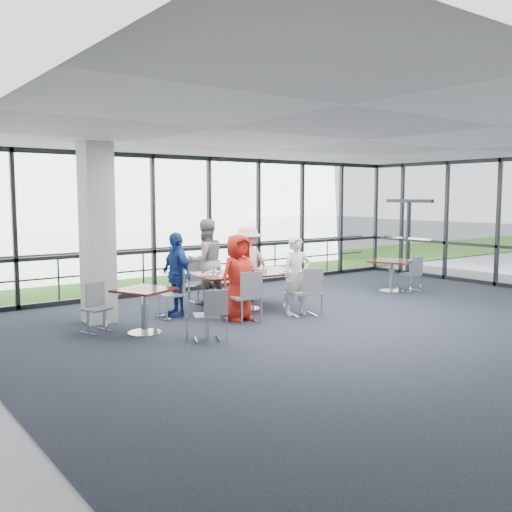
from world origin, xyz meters
TOP-DOWN VIEW (x-y plane):
  - floor at (0.00, 0.00)m, footprint 12.00×10.00m
  - ceiling at (0.00, 0.00)m, footprint 12.00×10.00m
  - curtain_wall_back at (0.00, 5.00)m, footprint 12.00×0.10m
  - exit_door at (6.00, 3.75)m, footprint 0.12×1.60m
  - structural_column at (-3.60, 3.00)m, footprint 0.50×0.50m
  - apron at (0.00, 10.00)m, footprint 80.00×70.00m
  - grass_strip at (0.00, 8.00)m, footprint 80.00×5.00m
  - hangar_main at (4.00, 32.00)m, footprint 24.00×10.00m
  - guard_rail at (0.00, 5.60)m, footprint 12.00×0.06m
  - main_table at (-0.81, 2.31)m, footprint 2.26×1.47m
  - side_table_left at (-3.35, 1.68)m, footprint 1.05×1.05m
  - side_table_right at (3.18, 1.99)m, footprint 1.18×1.18m
  - diner_near_left at (-1.53, 1.60)m, footprint 0.81×0.55m
  - diner_near_right at (-0.36, 1.33)m, footprint 0.64×0.55m
  - diner_far_left at (-1.15, 3.33)m, footprint 0.90×0.59m
  - diner_far_right at (-0.22, 3.10)m, footprint 1.07×0.59m
  - diner_end at (-2.25, 2.59)m, footprint 0.52×0.94m
  - chair_main_nl at (-1.53, 1.43)m, footprint 0.52×0.52m
  - chair_main_nr at (-0.31, 1.19)m, footprint 0.55×0.55m
  - chair_main_fl at (-1.16, 3.51)m, footprint 0.42×0.42m
  - chair_main_fr at (-0.15, 3.23)m, footprint 0.44×0.44m
  - chair_main_end at (-2.39, 2.52)m, footprint 0.47×0.47m
  - chair_spare_la at (-2.77, 0.69)m, footprint 0.52×0.52m
  - chair_spare_lb at (-3.95, 2.23)m, footprint 0.48×0.48m
  - chair_spare_r at (3.58, 1.78)m, footprint 0.44×0.44m
  - plate_nl at (-1.50, 2.06)m, footprint 0.28×0.28m
  - plate_nr at (-0.25, 1.82)m, footprint 0.25×0.25m
  - plate_fl at (-1.30, 2.76)m, footprint 0.24×0.24m
  - plate_fr at (-0.25, 2.54)m, footprint 0.24×0.24m
  - plate_end at (-1.65, 2.44)m, footprint 0.27×0.27m
  - tumbler_a at (-1.09, 2.11)m, footprint 0.07×0.07m
  - tumbler_b at (-0.56, 2.06)m, footprint 0.07×0.07m
  - tumbler_c at (-0.66, 2.60)m, footprint 0.07×0.07m
  - tumbler_d at (-1.61, 2.27)m, footprint 0.07×0.07m
  - menu_a at (-1.11, 1.84)m, footprint 0.38×0.32m
  - menu_b at (0.02, 1.86)m, footprint 0.31×0.23m
  - menu_c at (-0.60, 2.74)m, footprint 0.38×0.36m
  - condiment_caddy at (-0.71, 2.31)m, footprint 0.10×0.07m
  - ketchup_bottle at (-0.81, 2.37)m, footprint 0.06×0.06m
  - green_bottle at (-0.70, 2.34)m, footprint 0.05×0.05m

SIDE VIEW (x-z plane):
  - apron at x=0.00m, z-range -0.03..-0.01m
  - floor at x=0.00m, z-range -0.02..0.00m
  - grass_strip at x=0.00m, z-range 0.01..0.01m
  - chair_spare_lb at x=-3.95m, z-range 0.00..0.79m
  - chair_spare_la at x=-2.77m, z-range 0.00..0.79m
  - chair_spare_r at x=3.58m, z-range 0.00..0.82m
  - chair_main_fl at x=-1.16m, z-range 0.00..0.83m
  - chair_main_fr at x=-0.15m, z-range 0.00..0.87m
  - chair_main_end at x=-2.39m, z-range 0.00..0.87m
  - chair_main_nr at x=-0.31m, z-range 0.00..0.89m
  - chair_main_nl at x=-1.53m, z-range 0.00..0.90m
  - guard_rail at x=0.00m, z-range 0.47..0.53m
  - side_table_left at x=-3.35m, z-range 0.25..1.00m
  - main_table at x=-0.81m, z-range 0.27..1.02m
  - side_table_right at x=3.18m, z-range 0.27..1.02m
  - diner_near_right at x=-0.36m, z-range 0.00..1.50m
  - menu_a at x=-1.11m, z-range 0.75..0.75m
  - menu_b at x=0.02m, z-range 0.75..0.75m
  - menu_c at x=-0.60m, z-range 0.75..0.75m
  - plate_nl at x=-1.50m, z-range 0.75..0.76m
  - plate_nr at x=-0.25m, z-range 0.75..0.76m
  - plate_fl at x=-1.30m, z-range 0.75..0.76m
  - plate_fr at x=-0.25m, z-range 0.75..0.76m
  - plate_end at x=-1.65m, z-range 0.75..0.76m
  - condiment_caddy at x=-0.71m, z-range 0.75..0.79m
  - diner_near_left at x=-1.53m, z-range 0.00..1.58m
  - diner_end at x=-2.25m, z-range 0.00..1.59m
  - diner_far_right at x=-0.22m, z-range 0.00..1.62m
  - tumbler_b at x=-0.56m, z-range 0.75..0.88m
  - tumbler_c at x=-0.66m, z-range 0.75..0.89m
  - tumbler_a at x=-1.09m, z-range 0.75..0.90m
  - tumbler_d at x=-1.61m, z-range 0.75..0.90m
  - ketchup_bottle at x=-0.81m, z-range 0.75..0.93m
  - green_bottle at x=-0.70m, z-range 0.75..0.95m
  - diner_far_left at x=-1.15m, z-range 0.00..1.79m
  - exit_door at x=6.00m, z-range 0.00..2.10m
  - curtain_wall_back at x=0.00m, z-range 0.00..3.20m
  - structural_column at x=-3.60m, z-range 0.00..3.20m
  - hangar_main at x=4.00m, z-range 0.00..6.00m
  - ceiling at x=0.00m, z-range 3.18..3.22m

